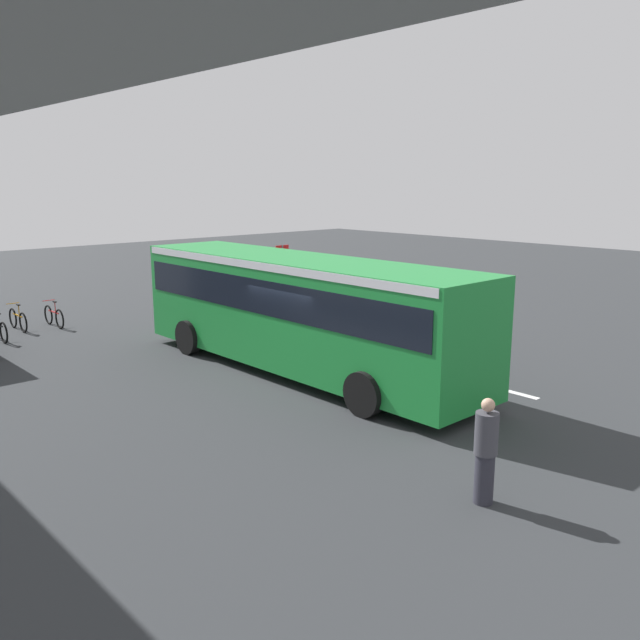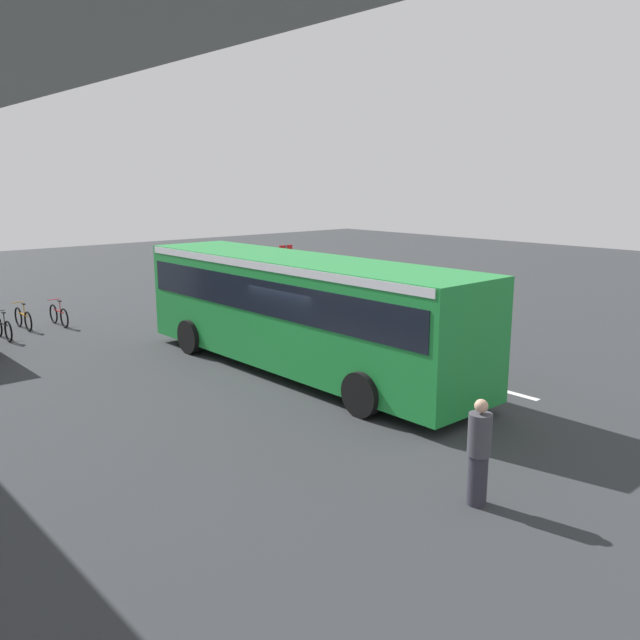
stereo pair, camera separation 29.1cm
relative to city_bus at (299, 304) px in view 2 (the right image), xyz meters
name	(u,v)px [view 2 (the right image)]	position (x,y,z in m)	size (l,w,h in m)	color
ground	(308,379)	(-0.73, 0.32, -1.88)	(80.00, 80.00, 0.00)	#2D3033
city_bus	(299,304)	(0.00, 0.00, 0.00)	(11.54, 2.85, 3.15)	#1E8C38
bicycle_orange	(23,319)	(10.55, 3.98, -1.51)	(1.77, 0.44, 0.96)	black
bicycle_black	(3,328)	(9.37, 4.98, -1.51)	(1.77, 0.44, 0.96)	black
bicycle_red	(59,316)	(10.28, 2.82, -1.51)	(1.77, 0.44, 0.96)	black
pedestrian	(479,453)	(-7.79, 2.75, -1.00)	(0.38, 0.38, 1.79)	#2D2D38
traffic_sign	(286,269)	(5.84, -4.23, 0.01)	(0.08, 0.60, 2.80)	slate
lane_dash_leftmost	(502,390)	(-4.73, -2.70, -1.88)	(2.00, 0.20, 0.01)	silver
lane_dash_left	(385,359)	(-0.73, -2.70, -1.88)	(2.00, 0.20, 0.01)	silver
lane_dash_centre	(299,335)	(3.27, -2.70, -1.88)	(2.00, 0.20, 0.01)	silver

